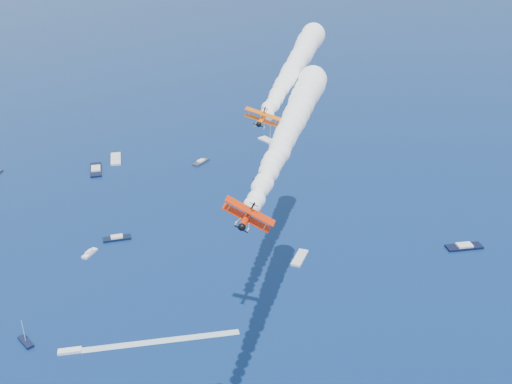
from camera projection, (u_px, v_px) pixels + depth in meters
biplane_lead at (263, 119)px, 116.06m from camera, size 9.92×10.49×6.52m
biplane_trail at (247, 216)px, 88.45m from camera, size 11.20×11.72×8.25m
smoke_trail_lead at (294, 68)px, 141.30m from camera, size 63.79×61.56×11.19m
smoke_trail_trail at (289, 131)px, 113.71m from camera, size 63.80×61.70×11.19m
spectator_boats at (39, 234)px, 191.08m from camera, size 234.25×186.58×0.70m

